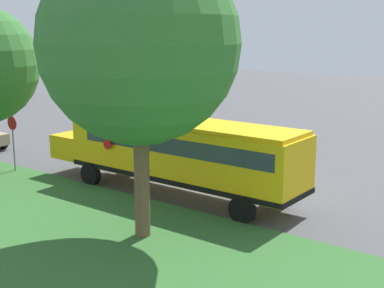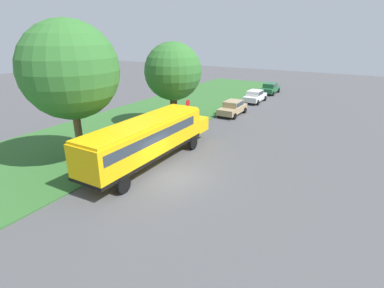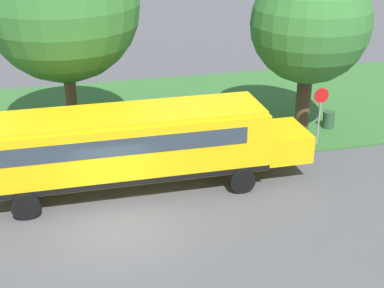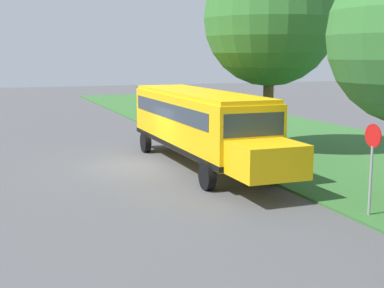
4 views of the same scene
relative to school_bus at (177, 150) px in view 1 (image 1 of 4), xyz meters
The scene contains 5 objects.
ground_plane 3.41m from the school_bus, 19.09° to the right, with size 120.00×120.00×0.00m, color #4C4C4F.
grass_verge 7.63m from the school_bus, behind, with size 12.00×80.00×0.08m, color #33662D.
school_bus is the anchor object (origin of this frame).
oak_tree_beside_bus 6.70m from the school_bus, 155.88° to the right, with size 6.30×6.30×9.49m.
stop_sign 8.74m from the school_bus, 102.82° to the left, with size 0.08×0.68×2.74m.
Camera 1 is at (-19.31, -12.55, 6.74)m, focal length 50.00 mm.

